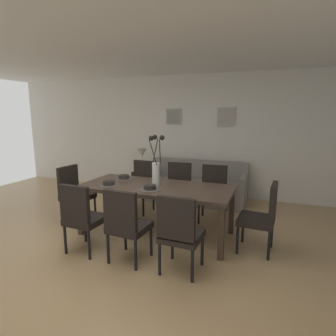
# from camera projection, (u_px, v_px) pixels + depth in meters

# --- Properties ---
(ground_plane) EXTENTS (9.00, 9.00, 0.00)m
(ground_plane) POSITION_uv_depth(u_px,v_px,m) (109.00, 257.00, 3.51)
(ground_plane) COLOR tan
(back_wall_panel) EXTENTS (9.00, 0.10, 2.60)m
(back_wall_panel) POSITION_uv_depth(u_px,v_px,m) (187.00, 135.00, 6.24)
(back_wall_panel) COLOR silver
(back_wall_panel) RESTS_ON ground
(ceiling_panel) EXTENTS (9.00, 7.20, 0.08)m
(ceiling_panel) POSITION_uv_depth(u_px,v_px,m) (119.00, 40.00, 3.38)
(ceiling_panel) COLOR white
(dining_table) EXTENTS (2.20, 0.96, 0.74)m
(dining_table) POSITION_uv_depth(u_px,v_px,m) (156.00, 190.00, 4.08)
(dining_table) COLOR #3D2D23
(dining_table) RESTS_ON ground
(dining_chair_near_left) EXTENTS (0.46, 0.46, 0.92)m
(dining_chair_near_left) POSITION_uv_depth(u_px,v_px,m) (82.00, 215.00, 3.54)
(dining_chair_near_left) COLOR black
(dining_chair_near_left) RESTS_ON ground
(dining_chair_near_right) EXTENTS (0.47, 0.47, 0.92)m
(dining_chair_near_right) POSITION_uv_depth(u_px,v_px,m) (141.00, 184.00, 5.14)
(dining_chair_near_right) COLOR black
(dining_chair_near_right) RESTS_ON ground
(dining_chair_far_left) EXTENTS (0.46, 0.46, 0.92)m
(dining_chair_far_left) POSITION_uv_depth(u_px,v_px,m) (126.00, 222.00, 3.30)
(dining_chair_far_left) COLOR black
(dining_chair_far_left) RESTS_ON ground
(dining_chair_far_right) EXTENTS (0.47, 0.47, 0.92)m
(dining_chair_far_right) POSITION_uv_depth(u_px,v_px,m) (178.00, 186.00, 4.94)
(dining_chair_far_right) COLOR black
(dining_chair_far_right) RESTS_ON ground
(dining_chair_mid_left) EXTENTS (0.45, 0.45, 0.92)m
(dining_chair_mid_left) POSITION_uv_depth(u_px,v_px,m) (179.00, 231.00, 3.07)
(dining_chair_mid_left) COLOR black
(dining_chair_mid_left) RESTS_ON ground
(dining_chair_mid_right) EXTENTS (0.47, 0.47, 0.92)m
(dining_chair_mid_right) POSITION_uv_depth(u_px,v_px,m) (213.00, 190.00, 4.69)
(dining_chair_mid_right) COLOR black
(dining_chair_mid_right) RESTS_ON ground
(dining_chair_head_west) EXTENTS (0.47, 0.47, 0.92)m
(dining_chair_head_west) POSITION_uv_depth(u_px,v_px,m) (74.00, 191.00, 4.66)
(dining_chair_head_west) COLOR black
(dining_chair_head_west) RESTS_ON ground
(dining_chair_head_east) EXTENTS (0.47, 0.47, 0.92)m
(dining_chair_head_east) POSITION_uv_depth(u_px,v_px,m) (263.00, 214.00, 3.56)
(dining_chair_head_east) COLOR black
(dining_chair_head_east) RESTS_ON ground
(centerpiece_vase) EXTENTS (0.21, 0.23, 0.73)m
(centerpiece_vase) POSITION_uv_depth(u_px,v_px,m) (156.00, 167.00, 4.02)
(centerpiece_vase) COLOR silver
(centerpiece_vase) RESTS_ON dining_table
(placemat_near_left) EXTENTS (0.32, 0.32, 0.01)m
(placemat_near_left) POSITION_uv_depth(u_px,v_px,m) (109.00, 185.00, 4.10)
(placemat_near_left) COLOR #4C4742
(placemat_near_left) RESTS_ON dining_table
(bowl_near_left) EXTENTS (0.17, 0.17, 0.07)m
(bowl_near_left) POSITION_uv_depth(u_px,v_px,m) (109.00, 183.00, 4.10)
(bowl_near_left) COLOR #2D2826
(bowl_near_left) RESTS_ON dining_table
(placemat_near_right) EXTENTS (0.32, 0.32, 0.01)m
(placemat_near_right) POSITION_uv_depth(u_px,v_px,m) (124.00, 179.00, 4.50)
(placemat_near_right) COLOR #4C4742
(placemat_near_right) RESTS_ON dining_table
(bowl_near_right) EXTENTS (0.17, 0.17, 0.07)m
(bowl_near_right) POSITION_uv_depth(u_px,v_px,m) (124.00, 177.00, 4.49)
(bowl_near_right) COLOR #2D2826
(bowl_near_right) RESTS_ON dining_table
(placemat_far_left) EXTENTS (0.32, 0.32, 0.01)m
(placemat_far_left) POSITION_uv_depth(u_px,v_px,m) (150.00, 189.00, 3.87)
(placemat_far_left) COLOR #4C4742
(placemat_far_left) RESTS_ON dining_table
(bowl_far_left) EXTENTS (0.17, 0.17, 0.07)m
(bowl_far_left) POSITION_uv_depth(u_px,v_px,m) (150.00, 187.00, 3.86)
(bowl_far_left) COLOR #2D2826
(bowl_far_left) RESTS_ON dining_table
(sofa) EXTENTS (2.04, 0.84, 0.80)m
(sofa) POSITION_uv_depth(u_px,v_px,m) (196.00, 187.00, 5.80)
(sofa) COLOR gray
(sofa) RESTS_ON ground
(side_table) EXTENTS (0.36, 0.36, 0.52)m
(side_table) POSITION_uv_depth(u_px,v_px,m) (142.00, 183.00, 6.25)
(side_table) COLOR black
(side_table) RESTS_ON ground
(table_lamp) EXTENTS (0.22, 0.22, 0.51)m
(table_lamp) POSITION_uv_depth(u_px,v_px,m) (142.00, 155.00, 6.13)
(table_lamp) COLOR beige
(table_lamp) RESTS_ON side_table
(framed_picture_left) EXTENTS (0.35, 0.03, 0.36)m
(framed_picture_left) POSITION_uv_depth(u_px,v_px,m) (173.00, 117.00, 6.21)
(framed_picture_left) COLOR #B2ADA3
(framed_picture_center) EXTENTS (0.37, 0.03, 0.39)m
(framed_picture_center) POSITION_uv_depth(u_px,v_px,m) (226.00, 117.00, 5.80)
(framed_picture_center) COLOR #B2ADA3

